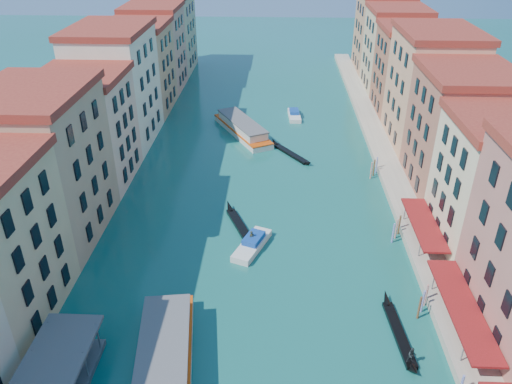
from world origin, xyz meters
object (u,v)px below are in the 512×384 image
gondola_fore (241,227)px  gondola_right (400,334)px  vaporetto_near (163,376)px  vaporetto_far (242,128)px

gondola_fore → gondola_right: 25.72m
vaporetto_near → gondola_fore: (5.23, 26.08, -1.00)m
gondola_right → vaporetto_far: bearing=105.6°
vaporetto_near → gondola_fore: size_ratio=1.78×
gondola_fore → gondola_right: (17.41, -18.93, 0.01)m
vaporetto_far → gondola_fore: vaporetto_far is taller
vaporetto_far → gondola_fore: 33.86m
vaporetto_far → gondola_right: bearing=-97.9°
vaporetto_near → gondola_fore: bearing=71.0°
vaporetto_far → gondola_right: size_ratio=1.56×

